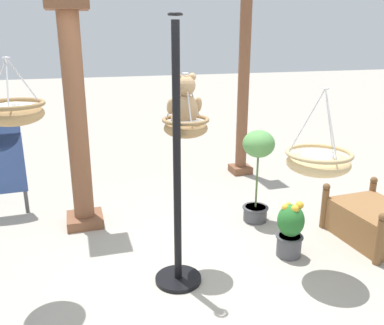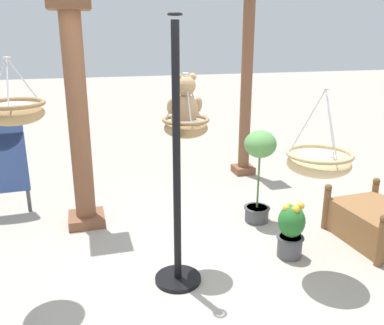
{
  "view_description": "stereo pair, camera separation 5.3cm",
  "coord_description": "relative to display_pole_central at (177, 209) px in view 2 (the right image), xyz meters",
  "views": [
    {
      "loc": [
        -1.03,
        -3.36,
        2.26
      ],
      "look_at": [
        -0.02,
        0.08,
        1.13
      ],
      "focal_mm": 38.22,
      "sensor_mm": 36.0,
      "label": 1
    },
    {
      "loc": [
        -0.98,
        -3.37,
        2.26
      ],
      "look_at": [
        -0.02,
        0.08,
        1.13
      ],
      "focal_mm": 38.22,
      "sensor_mm": 36.0,
      "label": 2
    }
  ],
  "objects": [
    {
      "name": "display_sign_board",
      "position": [
        -1.76,
        2.09,
        0.09
      ],
      "size": [
        0.55,
        0.07,
        1.41
      ],
      "color": "#334C8C",
      "rests_on": "ground"
    },
    {
      "name": "greenhouse_pillar_right",
      "position": [
        -0.8,
        1.51,
        0.51
      ],
      "size": [
        0.46,
        0.46,
        2.61
      ],
      "color": "brown",
      "rests_on": "ground"
    },
    {
      "name": "teddy_bear",
      "position": [
        0.15,
        0.27,
        0.91
      ],
      "size": [
        0.33,
        0.3,
        0.48
      ],
      "color": "tan"
    },
    {
      "name": "greenhouse_pillar_left",
      "position": [
        1.83,
        2.82,
        0.7
      ],
      "size": [
        0.35,
        0.35,
        3.01
      ],
      "color": "brown",
      "rests_on": "ground"
    },
    {
      "name": "ground_plane",
      "position": [
        0.19,
        0.06,
        -0.75
      ],
      "size": [
        40.0,
        40.0,
        0.0
      ],
      "primitive_type": "plane",
      "color": "#A8A093"
    },
    {
      "name": "potted_plant_flowering_red",
      "position": [
        1.25,
        0.13,
        -0.45
      ],
      "size": [
        0.29,
        0.29,
        0.61
      ],
      "color": "#4C4C51",
      "rests_on": "ground"
    },
    {
      "name": "hanging_basket_with_teddy",
      "position": [
        0.15,
        0.25,
        0.7
      ],
      "size": [
        0.44,
        0.44,
        0.59
      ],
      "color": "#A37F51"
    },
    {
      "name": "potted_plant_small_succulent",
      "position": [
        1.27,
        1.02,
        -0.02
      ],
      "size": [
        0.39,
        0.39,
        1.17
      ],
      "color": "#4C4C51",
      "rests_on": "ground"
    },
    {
      "name": "wooden_planter_box",
      "position": [
        2.36,
        0.18,
        -0.53
      ],
      "size": [
        0.83,
        1.02,
        0.57
      ],
      "color": "olive",
      "rests_on": "ground"
    },
    {
      "name": "hanging_basket_right_low",
      "position": [
        1.26,
        -0.23,
        0.41
      ],
      "size": [
        0.6,
        0.6,
        0.78
      ],
      "color": "tan"
    },
    {
      "name": "hanging_basket_left_high",
      "position": [
        -1.29,
        0.15,
        0.92
      ],
      "size": [
        0.5,
        0.5,
        0.53
      ],
      "color": "#A37F51"
    },
    {
      "name": "display_pole_central",
      "position": [
        0.0,
        0.0,
        0.0
      ],
      "size": [
        0.44,
        0.44,
        2.42
      ],
      "color": "black",
      "rests_on": "ground"
    }
  ]
}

